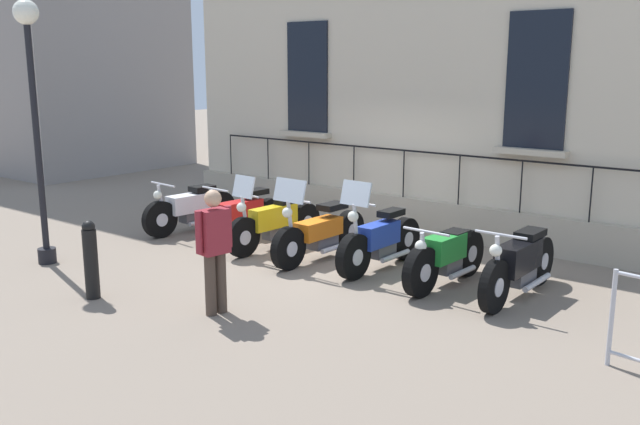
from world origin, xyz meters
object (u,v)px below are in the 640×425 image
(motorcycle_blue, at_px, (380,241))
(motorcycle_black, at_px, (519,265))
(motorcycle_orange, at_px, (320,233))
(pedestrian_standing, at_px, (214,245))
(motorcycle_red, at_px, (242,215))
(motorcycle_green, at_px, (445,257))
(motorcycle_white, at_px, (190,209))
(motorcycle_yellow, at_px, (275,223))
(lamppost, at_px, (34,103))
(bollard, at_px, (91,259))

(motorcycle_blue, height_order, motorcycle_black, motorcycle_blue)
(motorcycle_orange, bearing_deg, motorcycle_blue, 97.17)
(motorcycle_blue, distance_m, pedestrian_standing, 2.99)
(motorcycle_orange, bearing_deg, pedestrian_standing, 10.03)
(motorcycle_orange, relative_size, pedestrian_standing, 1.39)
(motorcycle_red, xyz_separation_m, pedestrian_standing, (3.02, 2.49, 0.48))
(motorcycle_red, distance_m, pedestrian_standing, 3.94)
(motorcycle_green, bearing_deg, motorcycle_red, -93.16)
(motorcycle_white, height_order, motorcycle_black, motorcycle_black)
(motorcycle_yellow, bearing_deg, motorcycle_green, 89.57)
(lamppost, distance_m, bollard, 2.90)
(motorcycle_green, xyz_separation_m, pedestrian_standing, (2.78, -1.76, 0.47))
(motorcycle_yellow, relative_size, motorcycle_black, 0.99)
(motorcycle_orange, bearing_deg, motorcycle_red, -97.25)
(motorcycle_white, relative_size, bollard, 1.90)
(motorcycle_red, height_order, pedestrian_standing, pedestrian_standing)
(lamppost, xyz_separation_m, bollard, (0.54, 2.04, -1.99))
(motorcycle_yellow, distance_m, motorcycle_orange, 1.01)
(motorcycle_white, height_order, lamppost, lamppost)
(motorcycle_blue, xyz_separation_m, lamppost, (2.97, -4.37, 2.08))
(motorcycle_black, bearing_deg, motorcycle_red, -90.95)
(motorcycle_yellow, xyz_separation_m, motorcycle_black, (-0.12, 4.28, 0.00))
(lamppost, bearing_deg, motorcycle_red, 157.20)
(motorcycle_red, height_order, motorcycle_black, motorcycle_black)
(motorcycle_blue, height_order, bollard, motorcycle_blue)
(motorcycle_red, bearing_deg, motorcycle_yellow, 78.07)
(motorcycle_orange, bearing_deg, bollard, -20.41)
(motorcycle_orange, relative_size, motorcycle_black, 1.00)
(motorcycle_white, xyz_separation_m, motorcycle_yellow, (-0.05, 2.08, 0.03))
(motorcycle_yellow, xyz_separation_m, motorcycle_green, (0.02, 3.26, -0.03))
(lamppost, bearing_deg, motorcycle_blue, 124.23)
(motorcycle_white, bearing_deg, bollard, 28.53)
(lamppost, bearing_deg, pedestrian_standing, 91.14)
(motorcycle_orange, xyz_separation_m, motorcycle_blue, (-0.13, 1.07, 0.01))
(motorcycle_yellow, distance_m, motorcycle_blue, 2.08)
(pedestrian_standing, bearing_deg, motorcycle_orange, -169.97)
(motorcycle_white, relative_size, motorcycle_yellow, 0.94)
(bollard, bearing_deg, pedestrian_standing, 109.53)
(motorcycle_blue, relative_size, motorcycle_green, 1.05)
(motorcycle_green, bearing_deg, lamppost, -62.76)
(motorcycle_red, relative_size, motorcycle_orange, 0.91)
(motorcycle_red, bearing_deg, lamppost, -22.80)
(motorcycle_yellow, relative_size, motorcycle_orange, 0.98)
(motorcycle_blue, xyz_separation_m, pedestrian_standing, (2.90, -0.58, 0.45))
(motorcycle_orange, xyz_separation_m, motorcycle_black, (-0.17, 3.27, 0.02))
(motorcycle_black, bearing_deg, motorcycle_blue, -89.15)
(motorcycle_orange, relative_size, motorcycle_green, 1.12)
(motorcycle_white, xyz_separation_m, bollard, (3.38, 1.84, 0.11))
(motorcycle_black, bearing_deg, lamppost, -65.45)
(motorcycle_green, xyz_separation_m, motorcycle_black, (-0.15, 1.03, 0.03))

